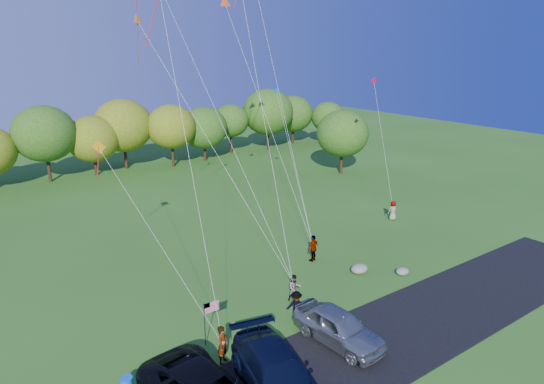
{
  "coord_description": "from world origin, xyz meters",
  "views": [
    {
      "loc": [
        -14.7,
        -18.17,
        14.42
      ],
      "look_at": [
        2.59,
        6.0,
        5.43
      ],
      "focal_mm": 32.0,
      "sensor_mm": 36.0,
      "label": 1
    }
  ],
  "objects_px": {
    "flyer_e": "(393,211)",
    "minivan_navy": "(278,375)",
    "minivan_silver": "(338,327)",
    "flyer_b": "(295,288)",
    "flyer_a": "(223,345)",
    "flyer_c": "(296,305)",
    "flyer_d": "(313,248)"
  },
  "relations": [
    {
      "from": "minivan_silver",
      "to": "flyer_d",
      "type": "relative_size",
      "value": 2.67
    },
    {
      "from": "flyer_c",
      "to": "flyer_e",
      "type": "xyz_separation_m",
      "value": [
        16.59,
        7.61,
        0.02
      ]
    },
    {
      "from": "flyer_a",
      "to": "flyer_d",
      "type": "height_order",
      "value": "flyer_a"
    },
    {
      "from": "flyer_a",
      "to": "flyer_e",
      "type": "relative_size",
      "value": 1.13
    },
    {
      "from": "minivan_navy",
      "to": "flyer_e",
      "type": "relative_size",
      "value": 3.79
    },
    {
      "from": "minivan_navy",
      "to": "flyer_c",
      "type": "relative_size",
      "value": 3.87
    },
    {
      "from": "flyer_a",
      "to": "flyer_c",
      "type": "bearing_deg",
      "value": -27.43
    },
    {
      "from": "minivan_silver",
      "to": "flyer_c",
      "type": "xyz_separation_m",
      "value": [
        -0.31,
        3.0,
        -0.09
      ]
    },
    {
      "from": "minivan_silver",
      "to": "flyer_b",
      "type": "bearing_deg",
      "value": 74.59
    },
    {
      "from": "flyer_b",
      "to": "flyer_d",
      "type": "bearing_deg",
      "value": 59.73
    },
    {
      "from": "minivan_silver",
      "to": "flyer_d",
      "type": "height_order",
      "value": "flyer_d"
    },
    {
      "from": "minivan_navy",
      "to": "minivan_silver",
      "type": "distance_m",
      "value": 4.89
    },
    {
      "from": "minivan_silver",
      "to": "flyer_e",
      "type": "bearing_deg",
      "value": 28.32
    },
    {
      "from": "flyer_a",
      "to": "flyer_d",
      "type": "bearing_deg",
      "value": -8.16
    },
    {
      "from": "minivan_silver",
      "to": "minivan_navy",
      "type": "bearing_deg",
      "value": -169.54
    },
    {
      "from": "flyer_b",
      "to": "flyer_a",
      "type": "bearing_deg",
      "value": -136.43
    },
    {
      "from": "minivan_navy",
      "to": "flyer_b",
      "type": "height_order",
      "value": "minivan_navy"
    },
    {
      "from": "flyer_e",
      "to": "flyer_d",
      "type": "bearing_deg",
      "value": 28.51
    },
    {
      "from": "flyer_d",
      "to": "minivan_navy",
      "type": "bearing_deg",
      "value": 24.6
    },
    {
      "from": "minivan_navy",
      "to": "flyer_c",
      "type": "bearing_deg",
      "value": 56.4
    },
    {
      "from": "minivan_silver",
      "to": "flyer_a",
      "type": "bearing_deg",
      "value": 154.94
    },
    {
      "from": "minivan_navy",
      "to": "flyer_a",
      "type": "bearing_deg",
      "value": 115.37
    },
    {
      "from": "minivan_silver",
      "to": "flyer_b",
      "type": "distance_m",
      "value": 4.75
    },
    {
      "from": "flyer_b",
      "to": "flyer_c",
      "type": "height_order",
      "value": "flyer_c"
    },
    {
      "from": "flyer_c",
      "to": "minivan_silver",
      "type": "bearing_deg",
      "value": 125.26
    },
    {
      "from": "flyer_b",
      "to": "flyer_c",
      "type": "xyz_separation_m",
      "value": [
        -1.19,
        -1.67,
        0.02
      ]
    },
    {
      "from": "minivan_navy",
      "to": "flyer_a",
      "type": "height_order",
      "value": "minivan_navy"
    },
    {
      "from": "minivan_navy",
      "to": "flyer_c",
      "type": "distance_m",
      "value": 6.14
    },
    {
      "from": "flyer_d",
      "to": "flyer_c",
      "type": "bearing_deg",
      "value": 24.01
    },
    {
      "from": "minivan_navy",
      "to": "flyer_d",
      "type": "distance_m",
      "value": 13.85
    },
    {
      "from": "flyer_e",
      "to": "minivan_navy",
      "type": "bearing_deg",
      "value": 45.85
    },
    {
      "from": "minivan_silver",
      "to": "flyer_e",
      "type": "height_order",
      "value": "minivan_silver"
    }
  ]
}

